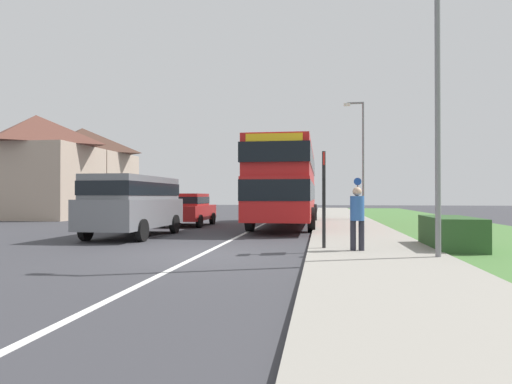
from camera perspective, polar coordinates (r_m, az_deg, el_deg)
name	(u,v)px	position (r m, az deg, el deg)	size (l,w,h in m)	color
ground_plane	(202,254)	(11.13, -6.99, -8.00)	(120.00, 120.00, 0.00)	#38383D
lane_marking_centre	(252,230)	(18.93, -0.54, -4.90)	(0.14, 60.00, 0.01)	silver
pavement_near_side	(356,234)	(16.75, 12.77, -5.27)	(3.20, 68.00, 0.12)	gray
grass_verge_seaward	(480,236)	(17.61, 26.91, -5.06)	(6.00, 68.00, 0.08)	#477538
roadside_hedge	(451,234)	(12.71, 23.86, -4.99)	(1.10, 2.60, 0.90)	#2D5128
double_decker_bus	(286,181)	(21.04, 3.95, 1.37)	(2.80, 11.48, 3.70)	red
parked_van_grey	(134,201)	(16.29, -15.45, -1.11)	(2.11, 5.10, 2.14)	slate
parked_car_red	(188,208)	(21.68, -8.77, -2.06)	(1.99, 3.90, 1.57)	#B21E1E
pedestrian_at_stop	(357,215)	(11.06, 12.94, -2.97)	(0.34, 0.34, 1.67)	#23232D
bus_stop_sign	(324,193)	(11.45, 8.76, -0.07)	(0.09, 0.52, 2.60)	black
cycle_route_sign	(358,196)	(26.50, 12.99, -0.56)	(0.44, 0.08, 2.52)	slate
street_lamp_near	(433,44)	(10.94, 21.89, 17.30)	(1.14, 0.20, 8.46)	slate
street_lamp_mid	(361,152)	(25.84, 13.43, 5.02)	(1.14, 0.20, 6.80)	slate
house_terrace_far_side	(61,169)	(33.81, -23.88, 2.69)	(6.82, 10.91, 6.63)	tan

